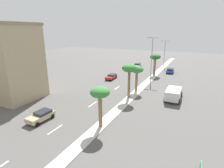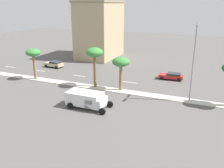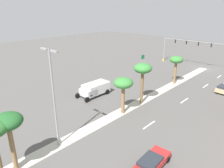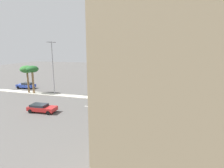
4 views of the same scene
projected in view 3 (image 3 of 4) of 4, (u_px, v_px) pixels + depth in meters
name	position (u px, v px, depth m)	size (l,w,h in m)	color
ground_plane	(120.00, 113.00, 31.48)	(160.00, 160.00, 0.00)	#565451
median_curb	(69.00, 140.00, 25.06)	(1.80, 83.80, 0.12)	beige
lane_stripe_center	(219.00, 77.00, 47.88)	(0.20, 2.80, 0.01)	silver
lane_stripe_inboard	(206.00, 86.00, 42.22)	(0.20, 2.80, 0.01)	silver
lane_stripe_near	(184.00, 101.00, 35.63)	(0.20, 2.80, 0.01)	silver
lane_stripe_right	(149.00, 125.00, 28.32)	(0.20, 2.80, 0.01)	silver
traffic_signal_gantry	(179.00, 47.00, 57.38)	(16.11, 0.53, 6.91)	gray
directional_road_sign	(143.00, 58.00, 54.81)	(0.10, 1.42, 3.17)	gray
palm_tree_center	(176.00, 61.00, 41.64)	(2.64, 2.64, 5.72)	olive
palm_tree_rear	(143.00, 70.00, 32.60)	(2.87, 2.87, 6.68)	brown
palm_tree_inboard	(123.00, 84.00, 29.77)	(2.80, 2.80, 5.49)	olive
palm_tree_far	(8.00, 124.00, 18.72)	(2.68, 2.68, 6.03)	olive
street_lamp_trailing	(53.00, 93.00, 21.90)	(2.90, 0.24, 11.04)	gray
sedan_red_mid	(152.00, 162.00, 20.59)	(2.21, 4.50, 1.27)	red
sedan_tan_leading	(224.00, 88.00, 38.89)	(2.23, 4.15, 1.37)	tan
box_truck	(94.00, 89.00, 37.30)	(2.77, 6.07, 2.21)	silver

